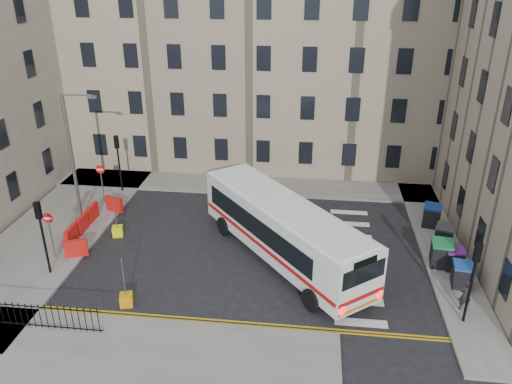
% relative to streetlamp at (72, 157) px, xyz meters
% --- Properties ---
extents(ground, '(120.00, 120.00, 0.00)m').
position_rel_streetlamp_xyz_m(ground, '(13.00, -2.00, -4.34)').
color(ground, black).
rests_on(ground, ground).
extents(pavement_north, '(36.00, 3.20, 0.15)m').
position_rel_streetlamp_xyz_m(pavement_north, '(7.00, 6.60, -4.26)').
color(pavement_north, slate).
rests_on(pavement_north, ground).
extents(pavement_east, '(2.40, 26.00, 0.15)m').
position_rel_streetlamp_xyz_m(pavement_east, '(22.00, 2.00, -4.26)').
color(pavement_east, slate).
rests_on(pavement_east, ground).
extents(pavement_west, '(6.00, 22.00, 0.15)m').
position_rel_streetlamp_xyz_m(pavement_west, '(-1.00, -1.00, -4.26)').
color(pavement_west, slate).
rests_on(pavement_west, ground).
extents(pavement_sw, '(20.00, 6.00, 0.15)m').
position_rel_streetlamp_xyz_m(pavement_sw, '(6.00, -12.00, -4.26)').
color(pavement_sw, slate).
rests_on(pavement_sw, ground).
extents(terrace_north, '(38.30, 10.80, 17.20)m').
position_rel_streetlamp_xyz_m(terrace_north, '(6.00, 13.50, 4.28)').
color(terrace_north, gray).
rests_on(terrace_north, ground).
extents(traffic_light_east, '(0.28, 0.22, 4.10)m').
position_rel_streetlamp_xyz_m(traffic_light_east, '(21.60, -7.50, -1.47)').
color(traffic_light_east, black).
rests_on(traffic_light_east, pavement_east).
extents(traffic_light_nw, '(0.28, 0.22, 4.10)m').
position_rel_streetlamp_xyz_m(traffic_light_nw, '(1.00, 4.50, -1.47)').
color(traffic_light_nw, black).
rests_on(traffic_light_nw, pavement_west).
extents(traffic_light_sw, '(0.28, 0.22, 4.10)m').
position_rel_streetlamp_xyz_m(traffic_light_sw, '(1.00, -6.00, -1.47)').
color(traffic_light_sw, black).
rests_on(traffic_light_sw, pavement_west).
extents(streetlamp, '(0.50, 0.22, 8.14)m').
position_rel_streetlamp_xyz_m(streetlamp, '(0.00, 0.00, 0.00)').
color(streetlamp, '#595B5E').
rests_on(streetlamp, pavement_west).
extents(no_entry_north, '(0.60, 0.08, 3.00)m').
position_rel_streetlamp_xyz_m(no_entry_north, '(0.50, 2.50, -2.26)').
color(no_entry_north, '#595B5E').
rests_on(no_entry_north, pavement_west).
extents(no_entry_south, '(0.60, 0.08, 3.00)m').
position_rel_streetlamp_xyz_m(no_entry_south, '(0.50, -4.50, -2.26)').
color(no_entry_south, '#595B5E').
rests_on(no_entry_south, pavement_west).
extents(roadworks_barriers, '(1.66, 6.26, 1.00)m').
position_rel_streetlamp_xyz_m(roadworks_barriers, '(1.16, -1.50, -3.69)').
color(roadworks_barriers, red).
rests_on(roadworks_barriers, pavement_west).
extents(iron_railings, '(7.80, 0.04, 1.20)m').
position_rel_streetlamp_xyz_m(iron_railings, '(1.75, -10.20, -3.59)').
color(iron_railings, black).
rests_on(iron_railings, pavement_sw).
extents(bus, '(9.97, 11.39, 3.37)m').
position_rel_streetlamp_xyz_m(bus, '(13.03, -3.01, -2.39)').
color(bus, silver).
rests_on(bus, ground).
extents(wheelie_bin_a, '(1.11, 1.23, 1.22)m').
position_rel_streetlamp_xyz_m(wheelie_bin_a, '(22.16, -4.62, -3.57)').
color(wheelie_bin_a, black).
rests_on(wheelie_bin_a, pavement_east).
extents(wheelie_bin_b, '(0.94, 1.07, 1.17)m').
position_rel_streetlamp_xyz_m(wheelie_bin_b, '(22.13, -3.04, -3.60)').
color(wheelie_bin_b, black).
rests_on(wheelie_bin_b, pavement_east).
extents(wheelie_bin_c, '(1.23, 1.37, 1.38)m').
position_rel_streetlamp_xyz_m(wheelie_bin_c, '(21.53, -2.77, -3.49)').
color(wheelie_bin_c, black).
rests_on(wheelie_bin_c, pavement_east).
extents(wheelie_bin_d, '(1.32, 1.41, 1.26)m').
position_rel_streetlamp_xyz_m(wheelie_bin_d, '(22.13, -0.70, -3.55)').
color(wheelie_bin_d, black).
rests_on(wheelie_bin_d, pavement_east).
extents(wheelie_bin_e, '(1.34, 1.45, 1.33)m').
position_rel_streetlamp_xyz_m(wheelie_bin_e, '(21.93, 1.77, -3.52)').
color(wheelie_bin_e, black).
rests_on(wheelie_bin_e, pavement_east).
extents(pedestrian, '(0.60, 0.43, 1.57)m').
position_rel_streetlamp_xyz_m(pedestrian, '(21.79, -6.61, -3.40)').
color(pedestrian, black).
rests_on(pedestrian, pavement_east).
extents(bollard_yellow, '(0.75, 0.75, 0.60)m').
position_rel_streetlamp_xyz_m(bollard_yellow, '(3.00, -1.57, -4.04)').
color(bollard_yellow, '#DBE90C').
rests_on(bollard_yellow, ground).
extents(bollard_chevron, '(0.74, 0.74, 0.60)m').
position_rel_streetlamp_xyz_m(bollard_chevron, '(5.91, -8.00, -4.04)').
color(bollard_chevron, orange).
rests_on(bollard_chevron, ground).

